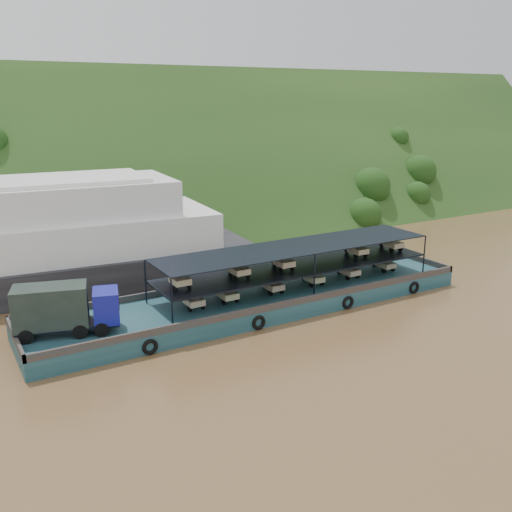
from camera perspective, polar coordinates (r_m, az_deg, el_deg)
ground at (r=46.41m, az=4.02°, el=-4.33°), size 160.00×160.00×0.00m
hillside at (r=77.69m, az=-11.12°, el=3.59°), size 140.00×39.60×39.60m
cargo_barge at (r=43.29m, az=-1.06°, el=-4.24°), size 35.09×7.18×4.54m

